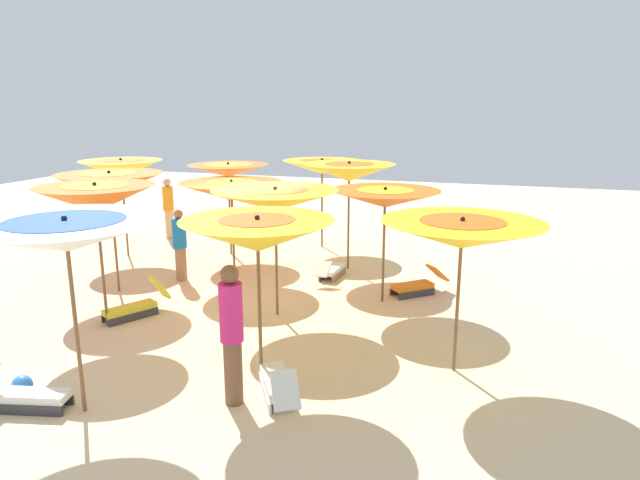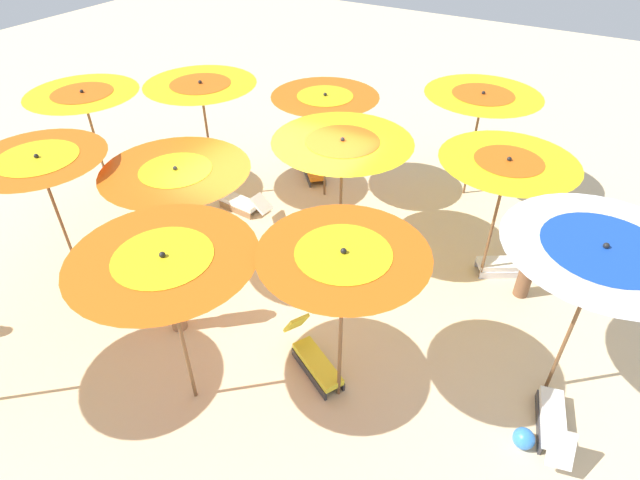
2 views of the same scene
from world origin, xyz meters
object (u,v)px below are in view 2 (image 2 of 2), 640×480
Objects in this scene: lounger_4 at (314,357)px; beach_umbrella_3 at (202,93)px; beach_umbrella_1 at (40,167)px; lounger_2 at (313,167)px; beach_umbrella_11 at (600,260)px; lounger_1 at (513,263)px; beach_umbrella_10 at (506,173)px; beachgoer_1 at (171,288)px; beach_umbrella_9 at (481,103)px; beach_ball at (524,438)px; beach_umbrella_7 at (342,151)px; lounger_3 at (243,203)px; lounger_0 at (554,424)px; beach_umbrella_5 at (166,271)px; beach_umbrella_8 at (343,268)px; beach_umbrella_0 at (85,102)px; beachgoer_2 at (535,248)px; beach_umbrella_6 at (325,104)px; beach_umbrella_4 at (178,181)px.

beach_umbrella_3 is at bearing 173.92° from lounger_4.
beach_umbrella_1 is 2.08× the size of lounger_2.
lounger_4 is (0.35, -4.60, -1.97)m from beach_umbrella_1.
beach_umbrella_11 is 3.23m from lounger_1.
beachgoer_1 is at bearing 133.54° from beach_umbrella_10.
beach_umbrella_3 is at bearing 121.71° from beach_umbrella_9.
beach_ball is (0.67, -5.12, -0.69)m from beachgoer_1.
beach_umbrella_3 is 1.06× the size of beach_umbrella_7.
lounger_0 is at bearing 166.45° from lounger_3.
beach_umbrella_8 is at bearing -58.61° from beach_umbrella_5.
beach_umbrella_5 is 2.19× the size of lounger_2.
beach_umbrella_0 reaches higher than beach_ball.
lounger_4 is at bearing 114.54° from beach_umbrella_11.
beach_umbrella_6 is at bearing -61.92° from beachgoer_2.
beach_ball is at bearing 9.94° from lounger_2.
beach_umbrella_7 is 2.53m from beach_umbrella_10.
beach_umbrella_6 is 4.68m from beachgoer_2.
beachgoer_1 is at bearing 179.84° from beach_umbrella_6.
beachgoer_2 is 3.01m from beach_ball.
lounger_4 is at bearing -105.44° from beach_umbrella_0.
beach_umbrella_5 is 1.35× the size of beachgoer_2.
beach_umbrella_3 reaches higher than beach_umbrella_4.
beach_ball is at bearing 162.87° from lounger_3.
beach_umbrella_9 is at bearing 24.67° from beach_ball.
beach_umbrella_7 is at bearing -81.61° from beach_umbrella_0.
lounger_0 is at bearing 13.45° from lounger_2.
beach_umbrella_8 is at bearing -123.33° from beach_umbrella_3.
beach_umbrella_11 reaches higher than beach_umbrella_4.
beach_umbrella_3 is 2.06× the size of lounger_4.
lounger_3 is at bearing 58.48° from lounger_0.
beach_ball is (-1.08, 0.09, -2.16)m from beach_umbrella_11.
beach_umbrella_6 is at bearing 52.90° from beach_ball.
beach_umbrella_0 is 1.06× the size of beach_umbrella_6.
beach_umbrella_7 is (2.79, -3.69, -0.02)m from beach_umbrella_1.
beach_umbrella_6 is 8.39× the size of beach_ball.
beachgoer_2 is at bearing 23.98° from beach_umbrella_11.
beach_umbrella_9 reaches higher than beach_umbrella_4.
beach_umbrella_4 is at bearing 0.67° from lounger_1.
beach_umbrella_6 reaches higher than beach_umbrella_4.
lounger_3 is (-0.85, 5.27, -0.01)m from lounger_1.
beachgoer_1 is at bearing 12.31° from lounger_1.
beachgoer_1 reaches higher than lounger_3.
lounger_3 is (-3.01, 3.73, -1.86)m from beach_umbrella_9.
lounger_3 is at bearing 94.95° from beach_umbrella_10.
lounger_3 is (2.11, 6.51, -0.01)m from lounger_0.
beach_umbrella_4 is 6.02m from beach_umbrella_9.
beach_umbrella_3 reaches higher than beach_umbrella_6.
beach_umbrella_6 reaches higher than beachgoer_2.
beach_umbrella_5 is at bearing 25.97° from lounger_1.
beach_umbrella_10 is (2.53, -4.30, 0.14)m from beach_umbrella_4.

